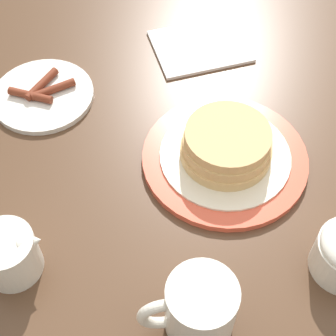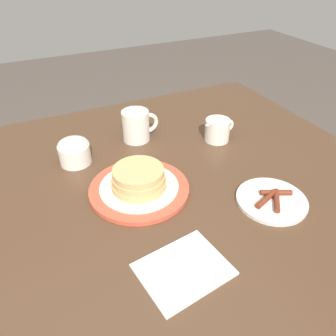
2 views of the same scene
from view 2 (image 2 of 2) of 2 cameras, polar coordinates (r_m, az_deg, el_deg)
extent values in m
cube|color=#4C3321|center=(0.89, -7.50, -4.90)|extent=(1.49, 1.08, 0.03)
cube|color=#4C3321|center=(1.72, 9.85, 1.11)|extent=(0.07, 0.07, 0.74)
cylinder|color=#DB5138|center=(0.88, -5.03, -3.64)|extent=(0.27, 0.27, 0.01)
cylinder|color=beige|center=(0.87, -5.05, -3.23)|extent=(0.21, 0.21, 0.00)
cylinder|color=tan|center=(0.86, -5.09, -2.66)|extent=(0.14, 0.14, 0.02)
cylinder|color=tan|center=(0.85, -5.15, -1.70)|extent=(0.14, 0.14, 0.02)
cylinder|color=tan|center=(0.84, -5.22, -0.72)|extent=(0.13, 0.13, 0.02)
cylinder|color=silver|center=(0.88, 17.57, -5.38)|extent=(0.18, 0.18, 0.01)
cylinder|color=maroon|center=(0.86, 16.71, -5.17)|extent=(0.08, 0.04, 0.01)
cylinder|color=maroon|center=(0.89, 18.30, -4.07)|extent=(0.08, 0.05, 0.01)
cylinder|color=maroon|center=(0.86, 18.39, -5.39)|extent=(0.06, 0.07, 0.01)
cylinder|color=silver|center=(1.08, -5.64, 7.33)|extent=(0.09, 0.09, 0.10)
torus|color=silver|center=(1.09, -3.46, 7.83)|extent=(0.07, 0.01, 0.07)
cylinder|color=brown|center=(1.06, -5.77, 9.35)|extent=(0.08, 0.08, 0.00)
cylinder|color=silver|center=(1.09, 8.58, 6.55)|extent=(0.08, 0.08, 0.07)
cone|color=silver|center=(1.06, 7.03, 7.40)|extent=(0.03, 0.04, 0.04)
torus|color=silver|center=(1.11, 10.39, 7.28)|extent=(0.04, 0.01, 0.04)
cylinder|color=silver|center=(1.00, -15.92, 2.38)|extent=(0.09, 0.09, 0.06)
ellipsoid|color=silver|center=(0.99, -16.23, 3.99)|extent=(0.09, 0.09, 0.03)
sphere|color=silver|center=(0.98, -16.40, 4.91)|extent=(0.02, 0.02, 0.02)
cube|color=white|center=(0.70, 2.72, -17.22)|extent=(0.19, 0.16, 0.01)
camera|label=1|loc=(1.20, -8.51, 40.18)|focal=55.00mm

